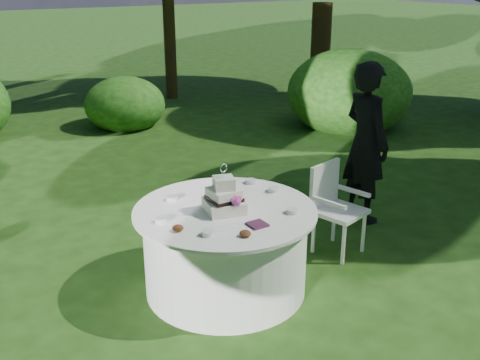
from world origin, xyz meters
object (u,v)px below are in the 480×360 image
at_px(cake, 224,199).
at_px(chair, 333,202).
at_px(table, 225,249).
at_px(napkins, 257,224).
at_px(guest, 366,143).

height_order(cake, chair, cake).
bearing_deg(cake, table, 53.14).
distance_m(napkins, chair, 1.36).
relative_size(guest, cake, 4.20).
distance_m(table, cake, 0.50).
relative_size(guest, chair, 1.98).
bearing_deg(table, cake, -126.86).
bearing_deg(napkins, table, 95.84).
relative_size(napkins, chair, 0.16).
xyz_separation_m(guest, table, (-2.10, -0.48, -0.50)).
bearing_deg(chair, cake, -175.44).
bearing_deg(guest, cake, 110.25).
relative_size(napkins, table, 0.09).
xyz_separation_m(guest, cake, (-2.13, -0.52, -0.01)).
xyz_separation_m(napkins, table, (-0.04, 0.42, -0.39)).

